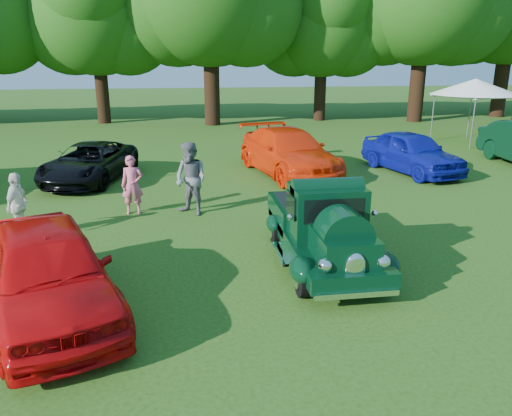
{
  "coord_description": "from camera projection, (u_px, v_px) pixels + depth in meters",
  "views": [
    {
      "loc": [
        -1.02,
        -8.38,
        4.13
      ],
      "look_at": [
        0.44,
        1.37,
        1.1
      ],
      "focal_mm": 35.0,
      "sensor_mm": 36.0,
      "label": 1
    }
  ],
  "objects": [
    {
      "name": "ground",
      "position": [
        244.0,
        287.0,
        9.28
      ],
      "size": [
        120.0,
        120.0,
        0.0
      ],
      "primitive_type": "plane",
      "color": "#244911",
      "rests_on": "ground"
    },
    {
      "name": "hero_pickup",
      "position": [
        323.0,
        229.0,
        10.19
      ],
      "size": [
        2.01,
        4.31,
        1.68
      ],
      "color": "black",
      "rests_on": "ground"
    },
    {
      "name": "red_convertible",
      "position": [
        48.0,
        271.0,
        8.09
      ],
      "size": [
        3.33,
        4.9,
        1.55
      ],
      "primitive_type": "imported",
      "rotation": [
        0.0,
        0.0,
        0.37
      ],
      "color": "#C3080A",
      "rests_on": "ground"
    },
    {
      "name": "back_car_black",
      "position": [
        89.0,
        162.0,
        16.94
      ],
      "size": [
        3.17,
        4.97,
        1.28
      ],
      "primitive_type": "imported",
      "rotation": [
        0.0,
        0.0,
        -0.25
      ],
      "color": "black",
      "rests_on": "ground"
    },
    {
      "name": "back_car_orange",
      "position": [
        289.0,
        152.0,
        17.83
      ],
      "size": [
        3.36,
        5.89,
        1.61
      ],
      "primitive_type": "imported",
      "rotation": [
        0.0,
        0.0,
        0.21
      ],
      "color": "red",
      "rests_on": "ground"
    },
    {
      "name": "back_car_blue",
      "position": [
        412.0,
        152.0,
        18.14
      ],
      "size": [
        2.75,
        4.69,
        1.5
      ],
      "primitive_type": "imported",
      "rotation": [
        0.0,
        0.0,
        0.24
      ],
      "color": "#0D148F",
      "rests_on": "ground"
    },
    {
      "name": "spectator_pink",
      "position": [
        132.0,
        185.0,
        13.37
      ],
      "size": [
        0.59,
        0.4,
        1.59
      ],
      "primitive_type": "imported",
      "rotation": [
        0.0,
        0.0,
        0.03
      ],
      "color": "#D75879",
      "rests_on": "ground"
    },
    {
      "name": "spectator_grey",
      "position": [
        191.0,
        179.0,
        13.25
      ],
      "size": [
        1.2,
        1.19,
        1.95
      ],
      "primitive_type": "imported",
      "rotation": [
        0.0,
        0.0,
        -0.76
      ],
      "color": "slate",
      "rests_on": "ground"
    },
    {
      "name": "spectator_white",
      "position": [
        18.0,
        206.0,
        11.58
      ],
      "size": [
        0.51,
        0.96,
        1.56
      ],
      "primitive_type": "imported",
      "rotation": [
        0.0,
        0.0,
        1.42
      ],
      "color": "silver",
      "rests_on": "ground"
    },
    {
      "name": "canopy_tent",
      "position": [
        475.0,
        87.0,
        23.8
      ],
      "size": [
        5.09,
        5.09,
        3.07
      ],
      "rotation": [
        0.0,
        0.0,
        0.29
      ],
      "color": "white",
      "rests_on": "ground"
    },
    {
      "name": "tree_line",
      "position": [
        269.0,
        2.0,
        30.5
      ],
      "size": [
        63.94,
        11.73,
        12.4
      ],
      "color": "black",
      "rests_on": "ground"
    }
  ]
}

